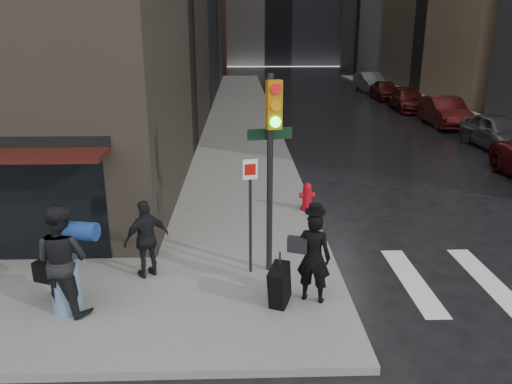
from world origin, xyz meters
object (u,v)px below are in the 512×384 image
at_px(parked_car_2, 444,112).
at_px(parked_car_4, 385,90).
at_px(man_jeans, 63,259).
at_px(parked_car_3, 408,100).
at_px(traffic_light, 270,150).
at_px(man_greycoat, 147,239).
at_px(fire_hydrant, 307,198).
at_px(parked_car_5, 370,82).
at_px(man_overcoat, 307,262).
at_px(parked_car_1, 498,132).

height_order(parked_car_2, parked_car_4, parked_car_2).
distance_m(man_jeans, parked_car_3, 28.87).
bearing_deg(traffic_light, man_greycoat, 168.55).
xyz_separation_m(fire_hydrant, parked_car_5, (9.66, 31.28, 0.33)).
relative_size(man_jeans, traffic_light, 0.50).
relative_size(man_jeans, parked_car_5, 0.40).
bearing_deg(parked_car_5, parked_car_2, -93.81).
bearing_deg(man_overcoat, parked_car_1, -106.81).
relative_size(man_greycoat, fire_hydrant, 2.07).
distance_m(man_jeans, parked_car_1, 19.93).
distance_m(man_jeans, parked_car_2, 24.12).
bearing_deg(man_jeans, parked_car_2, -105.68).
bearing_deg(man_jeans, parked_car_1, -116.06).
xyz_separation_m(man_jeans, parked_car_2, (14.53, 19.24, -0.37)).
relative_size(man_overcoat, parked_car_5, 0.38).
bearing_deg(parked_car_5, traffic_light, -110.58).
bearing_deg(parked_car_1, parked_car_2, 89.40).
xyz_separation_m(man_overcoat, fire_hydrant, (0.69, 5.08, -0.46)).
height_order(parked_car_4, parked_car_5, parked_car_5).
height_order(fire_hydrant, parked_car_5, parked_car_5).
bearing_deg(fire_hydrant, man_overcoat, -97.76).
bearing_deg(fire_hydrant, traffic_light, -108.87).
bearing_deg(parked_car_4, parked_car_5, 89.54).
distance_m(parked_car_1, parked_car_4, 17.30).
bearing_deg(parked_car_2, traffic_light, -118.09).
height_order(man_jeans, parked_car_5, man_jeans).
xyz_separation_m(man_jeans, fire_hydrant, (5.05, 5.27, -0.66)).
bearing_deg(parked_car_1, man_jeans, -139.47).
height_order(man_overcoat, man_greycoat, man_overcoat).
relative_size(man_jeans, man_greycoat, 1.23).
relative_size(fire_hydrant, parked_car_4, 0.18).
bearing_deg(traffic_light, man_jeans, -172.78).
bearing_deg(parked_car_4, fire_hydrant, -108.49).
bearing_deg(parked_car_5, fire_hydrant, -110.39).
bearing_deg(man_jeans, man_overcoat, -156.16).
bearing_deg(parked_car_2, man_greycoat, -123.47).
bearing_deg(man_greycoat, fire_hydrant, -168.58).
xyz_separation_m(parked_car_1, parked_car_2, (-0.14, 5.77, 0.03)).
bearing_deg(man_overcoat, parked_car_2, -97.08).
height_order(parked_car_3, parked_car_5, parked_car_5).
height_order(parked_car_3, parked_car_4, parked_car_4).
height_order(traffic_light, parked_car_5, traffic_light).
distance_m(parked_car_3, parked_car_4, 5.77).
distance_m(traffic_light, parked_car_1, 16.40).
height_order(man_jeans, parked_car_2, man_jeans).
distance_m(man_greycoat, parked_car_5, 37.70).
bearing_deg(traffic_light, parked_car_4, 56.20).
relative_size(parked_car_1, parked_car_4, 1.04).
height_order(man_overcoat, parked_car_2, man_overcoat).
xyz_separation_m(man_overcoat, parked_car_4, (10.13, 30.59, -0.22)).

